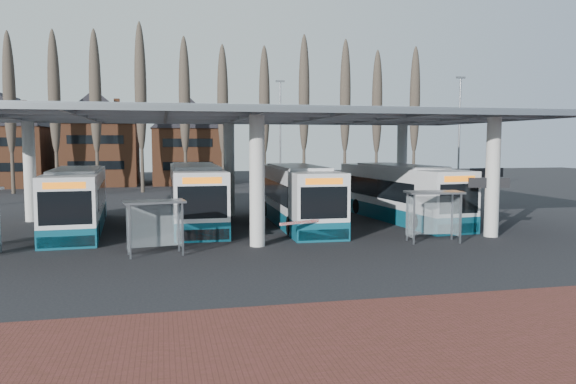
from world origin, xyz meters
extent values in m
plane|color=black|center=(0.00, 0.00, 0.00)|extent=(140.00, 140.00, 0.00)
cube|color=brown|center=(0.00, -12.00, 0.01)|extent=(70.00, 10.00, 0.03)
cylinder|color=silver|center=(-12.00, 13.50, 3.00)|extent=(0.70, 0.70, 6.00)
cylinder|color=silver|center=(0.00, 2.50, 3.00)|extent=(0.70, 0.70, 6.00)
cylinder|color=silver|center=(0.00, 13.50, 3.00)|extent=(0.70, 0.70, 6.00)
cylinder|color=silver|center=(12.00, 2.50, 3.00)|extent=(0.70, 0.70, 6.00)
cylinder|color=silver|center=(12.00, 13.50, 3.00)|extent=(0.70, 0.70, 6.00)
cube|color=gray|center=(0.00, 8.00, 6.25)|extent=(32.00, 16.00, 0.12)
cube|color=silver|center=(0.00, 8.00, 6.32)|extent=(31.50, 15.50, 0.04)
cone|color=#473D33|center=(-18.00, 33.00, 7.25)|extent=(0.36, 0.36, 14.50)
ellipsoid|color=#473D33|center=(-18.00, 33.00, 8.99)|extent=(1.10, 1.10, 11.02)
cone|color=#473D33|center=(-14.00, 33.00, 7.25)|extent=(0.36, 0.36, 14.50)
ellipsoid|color=#473D33|center=(-14.00, 33.00, 8.99)|extent=(1.10, 1.10, 11.02)
cone|color=#473D33|center=(-10.00, 33.00, 7.25)|extent=(0.36, 0.36, 14.50)
ellipsoid|color=#473D33|center=(-10.00, 33.00, 8.99)|extent=(1.10, 1.10, 11.02)
cone|color=#473D33|center=(-6.00, 33.00, 7.25)|extent=(0.36, 0.36, 14.50)
ellipsoid|color=#473D33|center=(-6.00, 33.00, 8.99)|extent=(1.10, 1.10, 11.02)
cone|color=#473D33|center=(-2.00, 33.00, 7.25)|extent=(0.36, 0.36, 14.50)
ellipsoid|color=#473D33|center=(-2.00, 33.00, 8.99)|extent=(1.10, 1.10, 11.02)
cone|color=#473D33|center=(2.00, 33.00, 7.25)|extent=(0.36, 0.36, 14.50)
ellipsoid|color=#473D33|center=(2.00, 33.00, 8.99)|extent=(1.10, 1.10, 11.02)
cone|color=#473D33|center=(6.00, 33.00, 7.25)|extent=(0.36, 0.36, 14.50)
ellipsoid|color=#473D33|center=(6.00, 33.00, 8.99)|extent=(1.10, 1.10, 11.02)
cone|color=#473D33|center=(10.00, 33.00, 7.25)|extent=(0.36, 0.36, 14.50)
ellipsoid|color=#473D33|center=(10.00, 33.00, 8.99)|extent=(1.10, 1.10, 11.02)
cone|color=#473D33|center=(14.00, 33.00, 7.25)|extent=(0.36, 0.36, 14.50)
ellipsoid|color=#473D33|center=(14.00, 33.00, 8.99)|extent=(1.10, 1.10, 11.02)
cone|color=#473D33|center=(18.00, 33.00, 7.25)|extent=(0.36, 0.36, 14.50)
ellipsoid|color=#473D33|center=(18.00, 33.00, 8.99)|extent=(1.10, 1.10, 11.02)
cone|color=#473D33|center=(22.00, 33.00, 7.25)|extent=(0.36, 0.36, 14.50)
ellipsoid|color=#473D33|center=(22.00, 33.00, 8.99)|extent=(1.10, 1.10, 11.02)
cube|color=brown|center=(-20.50, 44.00, 3.50)|extent=(8.00, 10.00, 7.00)
pyramid|color=black|center=(-20.50, 44.00, 10.50)|extent=(8.30, 10.30, 3.50)
cube|color=brown|center=(-11.00, 44.00, 3.50)|extent=(8.00, 10.00, 7.00)
pyramid|color=black|center=(-11.00, 44.00, 10.50)|extent=(8.30, 10.30, 3.50)
cube|color=brown|center=(-1.50, 44.00, 3.50)|extent=(8.00, 10.00, 7.00)
pyramid|color=black|center=(-1.50, 44.00, 10.50)|extent=(8.30, 10.30, 3.50)
cylinder|color=slate|center=(6.00, 26.00, 5.00)|extent=(0.16, 0.16, 10.00)
cube|color=slate|center=(6.00, 26.00, 10.10)|extent=(0.80, 0.15, 0.15)
cylinder|color=slate|center=(20.00, 20.00, 5.00)|extent=(0.16, 0.16, 10.00)
cube|color=slate|center=(20.00, 20.00, 10.10)|extent=(0.80, 0.15, 0.15)
cube|color=silver|center=(-8.80, 9.51, 1.81)|extent=(3.26, 12.19, 2.81)
cube|color=#0C475B|center=(-8.80, 9.51, 0.45)|extent=(3.28, 12.21, 0.90)
cube|color=silver|center=(-8.80, 9.51, 3.27)|extent=(2.72, 7.36, 0.18)
cube|color=black|center=(-8.83, 10.01, 1.91)|extent=(3.10, 8.82, 1.11)
cube|color=black|center=(-8.45, 3.51, 1.86)|extent=(2.25, 0.19, 1.51)
cube|color=black|center=(-9.15, 15.51, 1.91)|extent=(2.18, 0.19, 1.21)
cube|color=orange|center=(-8.45, 3.51, 2.86)|extent=(1.79, 0.15, 0.30)
cube|color=black|center=(-8.45, 3.52, 0.35)|extent=(2.44, 0.22, 0.50)
cylinder|color=black|center=(-9.74, 5.63, 0.48)|extent=(0.34, 0.98, 0.96)
cylinder|color=black|center=(-7.42, 5.76, 0.48)|extent=(0.34, 0.98, 0.96)
cylinder|color=black|center=(-10.16, 12.95, 0.48)|extent=(0.34, 0.98, 0.96)
cylinder|color=black|center=(-7.84, 13.09, 0.48)|extent=(0.34, 0.98, 0.96)
cube|color=silver|center=(-2.37, 10.22, 1.87)|extent=(2.68, 12.50, 2.92)
cube|color=#0C475B|center=(-2.37, 10.22, 0.47)|extent=(2.71, 12.52, 0.94)
cube|color=silver|center=(-2.37, 10.22, 3.38)|extent=(2.41, 7.50, 0.19)
cube|color=black|center=(-2.37, 10.74, 1.98)|extent=(2.72, 9.00, 1.15)
cube|color=black|center=(-2.38, 3.99, 1.93)|extent=(2.34, 0.07, 1.56)
cube|color=black|center=(-2.35, 16.44, 1.98)|extent=(2.26, 0.07, 1.25)
cube|color=orange|center=(-2.38, 3.99, 2.97)|extent=(1.86, 0.06, 0.31)
cube|color=black|center=(-2.38, 4.00, 0.36)|extent=(2.52, 0.09, 0.52)
cylinder|color=black|center=(-3.58, 6.26, 0.50)|extent=(0.29, 1.00, 1.00)
cylinder|color=black|center=(-1.17, 6.26, 0.50)|extent=(0.29, 1.00, 1.00)
cylinder|color=black|center=(-3.56, 13.86, 0.50)|extent=(0.29, 1.00, 1.00)
cylinder|color=black|center=(-1.16, 13.86, 0.50)|extent=(0.29, 1.00, 1.00)
cube|color=silver|center=(3.43, 8.93, 1.85)|extent=(2.94, 12.37, 2.87)
cube|color=#0C475B|center=(3.43, 8.93, 0.46)|extent=(2.96, 12.39, 0.92)
cube|color=silver|center=(3.43, 8.93, 3.33)|extent=(2.55, 7.44, 0.18)
cube|color=black|center=(3.45, 9.44, 1.95)|extent=(2.89, 8.93, 1.13)
cube|color=black|center=(3.27, 2.79, 1.90)|extent=(2.30, 0.12, 1.54)
cube|color=black|center=(3.60, 15.06, 1.95)|extent=(2.22, 0.12, 1.23)
cube|color=orange|center=(3.27, 2.79, 2.92)|extent=(1.83, 0.10, 0.31)
cube|color=black|center=(3.27, 2.80, 0.36)|extent=(2.49, 0.15, 0.51)
cylinder|color=black|center=(2.14, 5.06, 0.49)|extent=(0.31, 0.99, 0.98)
cylinder|color=black|center=(4.51, 5.00, 0.49)|extent=(0.31, 0.99, 0.98)
cylinder|color=black|center=(2.34, 12.55, 0.49)|extent=(0.31, 0.99, 0.98)
cylinder|color=black|center=(4.71, 12.48, 0.49)|extent=(0.31, 0.99, 0.98)
cube|color=silver|center=(10.02, 9.28, 1.84)|extent=(3.70, 12.43, 2.86)
cube|color=#0C475B|center=(10.02, 9.28, 0.46)|extent=(3.72, 12.45, 0.92)
cube|color=silver|center=(10.02, 9.28, 3.32)|extent=(3.00, 7.53, 0.18)
cube|color=black|center=(9.97, 9.79, 1.94)|extent=(3.43, 9.02, 1.12)
cube|color=black|center=(10.57, 3.21, 1.89)|extent=(2.29, 0.27, 1.53)
cube|color=black|center=(9.47, 15.36, 1.94)|extent=(2.21, 0.26, 1.22)
cube|color=orange|center=(10.57, 3.21, 2.91)|extent=(1.82, 0.22, 0.31)
cube|color=black|center=(10.57, 3.22, 0.36)|extent=(2.47, 0.30, 0.51)
cylinder|color=black|center=(9.20, 5.32, 0.49)|extent=(0.37, 1.00, 0.98)
cylinder|color=black|center=(11.54, 5.53, 0.49)|extent=(0.37, 1.00, 0.98)
cylinder|color=black|center=(8.52, 12.73, 0.49)|extent=(0.37, 1.00, 0.98)
cylinder|color=black|center=(10.87, 12.95, 0.49)|extent=(0.37, 1.00, 0.98)
cube|color=gray|center=(-5.55, 0.75, 1.12)|extent=(0.08, 0.08, 2.23)
cube|color=gray|center=(-3.43, 1.04, 1.12)|extent=(0.08, 0.08, 2.23)
cube|color=gray|center=(-5.69, 1.72, 1.12)|extent=(0.08, 0.08, 2.23)
cube|color=gray|center=(-3.57, 2.01, 1.12)|extent=(0.08, 0.08, 2.23)
cube|color=gray|center=(-4.56, 1.38, 2.27)|extent=(2.64, 1.58, 0.09)
cube|color=silver|center=(-4.63, 1.91, 1.16)|extent=(2.13, 0.32, 1.78)
cube|color=silver|center=(-5.67, 1.23, 1.16)|extent=(0.17, 0.98, 1.78)
cube|color=silver|center=(-3.46, 1.53, 1.16)|extent=(0.17, 0.98, 1.78)
cube|color=gray|center=(7.21, 1.32, 1.17)|extent=(0.08, 0.08, 2.35)
cube|color=gray|center=(9.45, 1.05, 1.17)|extent=(0.08, 0.08, 2.35)
cube|color=gray|center=(7.34, 2.35, 1.17)|extent=(0.08, 0.08, 2.35)
cube|color=gray|center=(9.58, 2.07, 1.17)|extent=(0.08, 0.08, 2.35)
cube|color=gray|center=(8.39, 1.70, 2.40)|extent=(2.77, 1.62, 0.09)
cube|color=silver|center=(8.46, 2.26, 1.22)|extent=(2.24, 0.31, 1.88)
cube|color=silver|center=(7.23, 1.84, 1.22)|extent=(0.16, 1.03, 1.88)
cube|color=silver|center=(9.56, 1.55, 1.22)|extent=(0.16, 1.03, 1.88)
cylinder|color=black|center=(11.78, 2.47, 1.46)|extent=(0.09, 0.09, 2.92)
cube|color=black|center=(11.78, 2.47, 2.74)|extent=(1.92, 0.80, 0.50)
cylinder|color=black|center=(14.49, 7.01, 1.59)|extent=(0.10, 0.10, 3.18)
cube|color=black|center=(14.49, 7.01, 2.98)|extent=(2.19, 0.22, 0.55)
cube|color=black|center=(2.08, 2.98, 0.61)|extent=(0.09, 0.09, 1.22)
cube|color=red|center=(2.08, 2.42, 1.06)|extent=(2.29, 1.09, 0.11)
camera|label=1|loc=(-4.20, -22.72, 4.77)|focal=35.00mm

